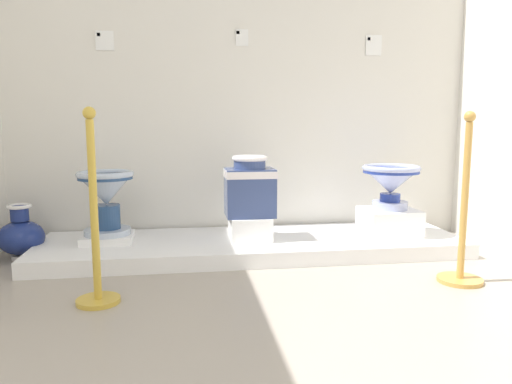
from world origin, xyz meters
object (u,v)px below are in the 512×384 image
plinth_block_pale_glazed (108,238)px  antique_toilet_rightmost (250,186)px  antique_toilet_pale_glazed (106,193)px  plinth_block_rightmost (250,227)px  plinth_block_tall_cobalt (389,221)px  antique_toilet_tall_cobalt (391,180)px  info_placard_first (105,40)px  decorative_vase_corner (21,236)px  info_placard_second (242,37)px  info_placard_third (374,45)px  stanchion_post_near_left (95,240)px  stanchion_post_near_right (463,233)px

plinth_block_pale_glazed → antique_toilet_rightmost: bearing=-2.3°
antique_toilet_pale_glazed → plinth_block_rightmost: bearing=-2.3°
plinth_block_tall_cobalt → antique_toilet_tall_cobalt: antique_toilet_tall_cobalt is taller
plinth_block_rightmost → antique_toilet_tall_cobalt: (1.04, -0.02, 0.32)m
info_placard_first → decorative_vase_corner: info_placard_first is taller
decorative_vase_corner → info_placard_second: bearing=12.6°
info_placard_second → info_placard_first: bearing=180.0°
antique_toilet_pale_glazed → info_placard_third: bearing=10.8°
antique_toilet_tall_cobalt → stanchion_post_near_left: size_ratio=0.42×
decorative_vase_corner → stanchion_post_near_right: stanchion_post_near_right is taller
antique_toilet_tall_cobalt → info_placard_first: 2.33m
decorative_vase_corner → antique_toilet_tall_cobalt: bearing=-2.1°
stanchion_post_near_right → antique_toilet_tall_cobalt: bearing=96.1°
plinth_block_rightmost → plinth_block_tall_cobalt: (1.04, -0.02, 0.01)m
info_placard_third → stanchion_post_near_left: size_ratio=0.16×
antique_toilet_tall_cobalt → stanchion_post_near_right: bearing=-83.9°
plinth_block_tall_cobalt → plinth_block_rightmost: bearing=179.1°
antique_toilet_pale_glazed → stanchion_post_near_left: stanchion_post_near_left is taller
info_placard_first → plinth_block_rightmost: bearing=-23.0°
antique_toilet_pale_glazed → plinth_block_rightmost: (0.99, -0.04, -0.26)m
info_placard_second → antique_toilet_tall_cobalt: bearing=-23.1°
antique_toilet_pale_glazed → plinth_block_tall_cobalt: antique_toilet_pale_glazed is taller
antique_toilet_rightmost → info_placard_third: size_ratio=2.71×
plinth_block_rightmost → stanchion_post_near_left: size_ratio=0.34×
stanchion_post_near_left → stanchion_post_near_right: 2.04m
info_placard_first → info_placard_second: 1.01m
plinth_block_pale_glazed → decorative_vase_corner: decorative_vase_corner is taller
antique_toilet_rightmost → stanchion_post_near_left: bearing=-136.9°
plinth_block_rightmost → info_placard_first: size_ratio=2.45×
stanchion_post_near_left → antique_toilet_pale_glazed: bearing=95.1°
plinth_block_pale_glazed → antique_toilet_rightmost: size_ratio=0.80×
antique_toilet_rightmost → info_placard_third: (1.05, 0.43, 1.05)m
info_placard_first → info_placard_second: size_ratio=1.14×
plinth_block_pale_glazed → info_placard_first: (-0.02, 0.39, 1.39)m
info_placard_second → stanchion_post_near_right: (1.13, -1.25, -1.28)m
antique_toilet_pale_glazed → antique_toilet_rightmost: size_ratio=1.03×
antique_toilet_pale_glazed → info_placard_third: size_ratio=2.79×
plinth_block_pale_glazed → plinth_block_tall_cobalt: 2.03m
plinth_block_pale_glazed → antique_toilet_tall_cobalt: (2.03, -0.05, 0.38)m
antique_toilet_tall_cobalt → info_placard_second: 1.55m
decorative_vase_corner → info_placard_third: bearing=7.6°
plinth_block_rightmost → info_placard_second: bearing=90.0°
antique_toilet_rightmost → plinth_block_tall_cobalt: size_ratio=1.09×
antique_toilet_tall_cobalt → stanchion_post_near_right: (0.09, -0.81, -0.22)m
antique_toilet_pale_glazed → antique_toilet_rightmost: antique_toilet_rightmost is taller
antique_toilet_tall_cobalt → decorative_vase_corner: 2.63m
antique_toilet_pale_glazed → info_placard_third: (2.04, 0.39, 1.09)m
antique_toilet_rightmost → info_placard_second: size_ratio=3.49×
info_placard_second → antique_toilet_pale_glazed: bearing=-158.5°
plinth_block_pale_glazed → antique_toilet_tall_cobalt: antique_toilet_tall_cobalt is taller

